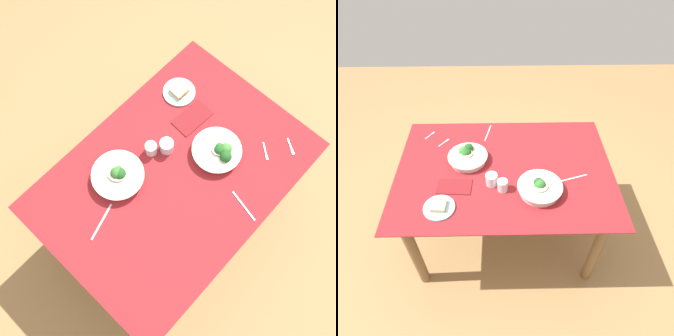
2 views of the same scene
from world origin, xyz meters
The scene contains 12 objects.
ground_plane centered at (0.00, 0.00, 0.00)m, with size 6.00×6.00×0.00m, color #9E7547.
dining_table centered at (0.00, 0.00, 0.65)m, with size 1.42×1.00×0.77m.
broccoli_bowl_far centered at (-0.21, 0.20, 0.80)m, with size 0.28×0.28×0.10m.
broccoli_bowl_near centered at (0.25, -0.09, 0.80)m, with size 0.27×0.27×0.09m.
bread_side_plate centered at (0.39, 0.32, 0.78)m, with size 0.19×0.19×0.04m.
water_glass_center centered at (0.08, 0.13, 0.80)m, with size 0.08×0.08×0.08m, color silver.
water_glass_side centered at (0.01, 0.18, 0.80)m, with size 0.06×0.06×0.08m, color silver.
fork_by_far_bowl centered at (0.43, -0.27, 0.77)m, with size 0.07×0.09×0.00m.
fork_by_near_bowl centered at (0.55, -0.36, 0.77)m, with size 0.06×0.09×0.00m.
table_knife_left centered at (-0.44, 0.10, 0.77)m, with size 0.20×0.01×0.00m, color #B7B7BC.
table_knife_right centered at (0.12, -0.38, 0.77)m, with size 0.19×0.01×0.00m, color #B7B7BC.
napkin_folded_upper centered at (0.32, 0.15, 0.77)m, with size 0.21×0.13×0.01m, color maroon.
Camera 2 is at (0.02, 1.36, 2.16)m, focal length 31.40 mm.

